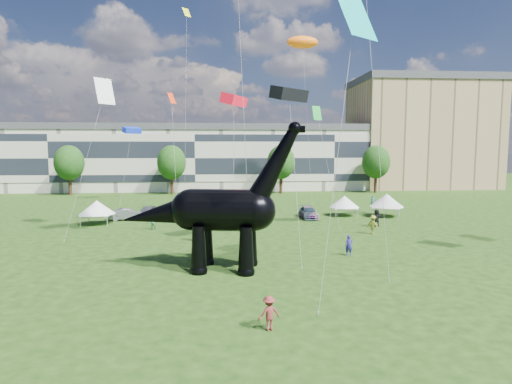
{
  "coord_description": "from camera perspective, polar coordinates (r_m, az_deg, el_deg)",
  "views": [
    {
      "loc": [
        -2.66,
        -25.41,
        8.49
      ],
      "look_at": [
        -0.09,
        8.0,
        5.0
      ],
      "focal_mm": 30.0,
      "sensor_mm": 36.0,
      "label": 1
    }
  ],
  "objects": [
    {
      "name": "tree_mid_left",
      "position": [
        78.99,
        -11.21,
        4.24
      ],
      "size": [
        5.2,
        5.2,
        9.44
      ],
      "color": "#382314",
      "rests_on": "ground"
    },
    {
      "name": "gazebo_left",
      "position": [
        50.38,
        -20.44,
        -1.96
      ],
      "size": [
        3.86,
        3.86,
        2.69
      ],
      "rotation": [
        0.0,
        0.0,
        0.0
      ],
      "color": "white",
      "rests_on": "ground"
    },
    {
      "name": "gazebo_far",
      "position": [
        54.37,
        11.71,
        -1.28
      ],
      "size": [
        3.85,
        3.85,
        2.52
      ],
      "rotation": [
        0.0,
        0.0,
        -0.07
      ],
      "color": "white",
      "rests_on": "ground"
    },
    {
      "name": "ground",
      "position": [
        26.92,
        1.54,
        -12.44
      ],
      "size": [
        220.0,
        220.0,
        0.0
      ],
      "primitive_type": "plane",
      "color": "#16330C",
      "rests_on": "ground"
    },
    {
      "name": "car_silver",
      "position": [
        54.31,
        -14.19,
        -2.48
      ],
      "size": [
        2.26,
        4.32,
        1.4
      ],
      "primitive_type": "imported",
      "rotation": [
        0.0,
        0.0,
        -0.15
      ],
      "color": "#A3A2A7",
      "rests_on": "ground"
    },
    {
      "name": "car_grey",
      "position": [
        52.48,
        -16.81,
        -2.86
      ],
      "size": [
        4.37,
        2.15,
        1.38
      ],
      "primitive_type": "imported",
      "rotation": [
        0.0,
        0.0,
        1.74
      ],
      "color": "slate",
      "rests_on": "ground"
    },
    {
      "name": "tree_mid_right",
      "position": [
        79.16,
        3.36,
        4.34
      ],
      "size": [
        5.2,
        5.2,
        9.44
      ],
      "color": "#382314",
      "rests_on": "ground"
    },
    {
      "name": "visitors",
      "position": [
        40.77,
        1.93,
        -4.81
      ],
      "size": [
        51.21,
        41.01,
        1.89
      ],
      "color": "#34834D",
      "rests_on": "ground"
    },
    {
      "name": "gazebo_near",
      "position": [
        54.96,
        17.02,
        -1.1
      ],
      "size": [
        5.4,
        5.4,
        2.84
      ],
      "rotation": [
        0.0,
        0.0,
        -0.43
      ],
      "color": "silver",
      "rests_on": "ground"
    },
    {
      "name": "car_white",
      "position": [
        50.9,
        -4.59,
        -2.9
      ],
      "size": [
        5.06,
        2.67,
        1.36
      ],
      "primitive_type": "imported",
      "rotation": [
        0.0,
        0.0,
        1.66
      ],
      "color": "white",
      "rests_on": "ground"
    },
    {
      "name": "car_dark",
      "position": [
        52.04,
        7.02,
        -2.75
      ],
      "size": [
        1.96,
        4.62,
        1.33
      ],
      "primitive_type": "imported",
      "rotation": [
        0.0,
        0.0,
        0.02
      ],
      "color": "#595960",
      "rests_on": "ground"
    },
    {
      "name": "dinosaur_sculpture",
      "position": [
        29.79,
        -5.27,
        -2.73
      ],
      "size": [
        13.04,
        4.43,
        10.61
      ],
      "rotation": [
        0.0,
        0.0,
        -0.17
      ],
      "color": "black",
      "rests_on": "ground"
    },
    {
      "name": "apartment_block",
      "position": [
        100.0,
        21.03,
        6.99
      ],
      "size": [
        28.0,
        18.0,
        22.0
      ],
      "primitive_type": "cube",
      "color": "tan",
      "rests_on": "ground"
    },
    {
      "name": "tree_far_right",
      "position": [
        83.51,
        15.73,
        4.21
      ],
      "size": [
        5.2,
        5.2,
        9.44
      ],
      "color": "#382314",
      "rests_on": "ground"
    },
    {
      "name": "terrace_row",
      "position": [
        87.6,
        -7.9,
        4.26
      ],
      "size": [
        78.0,
        11.0,
        12.0
      ],
      "primitive_type": "cube",
      "color": "beige",
      "rests_on": "ground"
    },
    {
      "name": "tree_far_left",
      "position": [
        83.07,
        -23.66,
        3.93
      ],
      "size": [
        5.2,
        5.2,
        9.44
      ],
      "color": "#382314",
      "rests_on": "ground"
    },
    {
      "name": "kites",
      "position": [
        55.27,
        8.19,
        20.21
      ],
      "size": [
        50.88,
        48.2,
        24.87
      ],
      "color": "red",
      "rests_on": "ground"
    }
  ]
}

